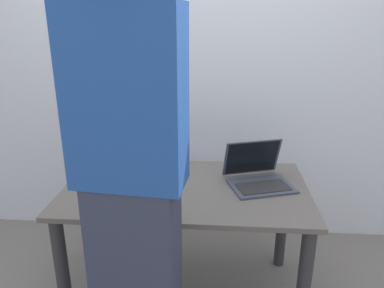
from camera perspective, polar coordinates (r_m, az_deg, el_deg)
name	(u,v)px	position (r m, az deg, el deg)	size (l,w,h in m)	color
desk	(186,207)	(2.09, -0.96, -9.82)	(1.33, 0.77, 0.72)	#56514C
laptop	(258,175)	(2.09, 10.20, -4.72)	(0.41, 0.40, 0.23)	#383D4C
beer_bottle_green	(108,152)	(2.26, -12.96, -1.29)	(0.06, 0.06, 0.29)	#472B14
beer_bottle_amber	(136,148)	(2.31, -8.77, -0.56)	(0.07, 0.07, 0.30)	brown
person_figure	(132,187)	(1.46, -9.38, -6.66)	(0.44, 0.31, 1.90)	#2D3347
coffee_mug	(117,169)	(2.18, -11.55, -3.79)	(0.12, 0.09, 0.10)	#19598C
back_wall	(196,63)	(2.64, 0.55, 12.56)	(6.00, 0.10, 2.60)	silver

